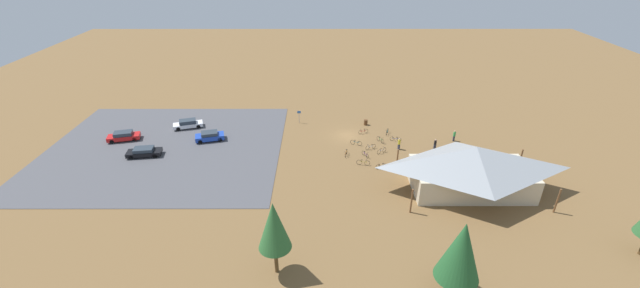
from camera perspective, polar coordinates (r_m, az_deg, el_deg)
The scene contains 25 objects.
ground at distance 62.10m, azimuth 3.96°, elevation 1.19°, with size 160.00×160.00×0.00m, color brown.
parking_lot_asphalt at distance 62.65m, azimuth -21.31°, elevation -0.51°, with size 33.89×29.46×0.05m, color #4C4C51.
bike_pavilion at distance 50.78m, azimuth 21.06°, elevation -2.98°, with size 16.58×9.53×5.87m.
trash_bin at distance 65.83m, azimuth 6.56°, elevation 3.10°, with size 0.60×0.60×0.90m, color brown.
lot_sign at distance 65.87m, azimuth -3.01°, elevation 4.18°, with size 0.56×0.08×2.20m.
pine_midwest at distance 35.64m, azimuth 19.53°, elevation -14.23°, with size 3.78×3.78×7.59m.
pine_west at distance 35.41m, azimuth -6.61°, elevation -11.57°, with size 2.98×2.98×7.75m.
bicycle_teal_mid_cluster at distance 59.26m, azimuth 5.20°, elevation 0.18°, with size 1.68×0.80×0.84m.
bicycle_yellow_lone_east at distance 54.24m, azimuth 6.20°, elevation -2.65°, with size 1.80×0.48×0.88m.
bicycle_white_edge_north at distance 58.36m, azimuth 7.26°, elevation -0.42°, with size 1.58×0.81×0.81m.
bicycle_red_front_row at distance 62.89m, azimuth 6.21°, elevation 1.79°, with size 1.61×0.78×0.78m.
bicycle_green_back_row at distance 60.55m, azimuth 8.64°, elevation 0.59°, with size 0.90×1.52×0.87m.
bicycle_purple_near_sign at distance 56.33m, azimuth 6.51°, elevation -1.49°, with size 0.83×1.48×0.77m.
bicycle_silver_yard_front at distance 57.54m, azimuth 8.82°, elevation -0.96°, with size 1.45×1.04×0.85m.
bicycle_black_trailside at distance 53.76m, azimuth 8.79°, elevation -3.17°, with size 1.60×0.52×0.83m.
bicycle_blue_near_porch at distance 61.21m, azimuth 10.76°, elevation 0.69°, with size 1.65×0.65×0.77m.
bicycle_orange_yard_right at distance 56.38m, azimuth 3.76°, elevation -1.30°, with size 0.55×1.72×0.83m.
bicycle_teal_edge_south at distance 63.29m, azimuth 9.60°, elevation 1.75°, with size 0.68×1.66×0.81m.
car_red_far_end at distance 67.17m, azimuth -26.29°, elevation 1.03°, with size 4.88×2.86×1.38m.
car_white_inner_stall at distance 67.64m, azimuth -18.38°, elevation 2.75°, with size 4.86×2.98×1.37m.
car_black_by_curb at distance 61.17m, azimuth -23.88°, elevation -1.03°, with size 4.86×2.50×1.25m.
car_blue_mid_lot at distance 62.46m, azimuth -15.50°, elevation 1.10°, with size 4.57×2.89×1.38m.
visitor_crossing_yard at distance 63.32m, azimuth 18.66°, elevation 1.16°, with size 0.36×0.36×1.72m.
visitor_by_pavilion at distance 59.91m, azimuth 16.15°, elevation -0.02°, with size 0.36×0.36×1.68m.
visitor_near_lot at distance 58.73m, azimuth 11.25°, elevation 0.06°, with size 0.36×0.36×1.78m.
Camera 1 is at (4.37, 55.44, 27.63)m, focal length 22.36 mm.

